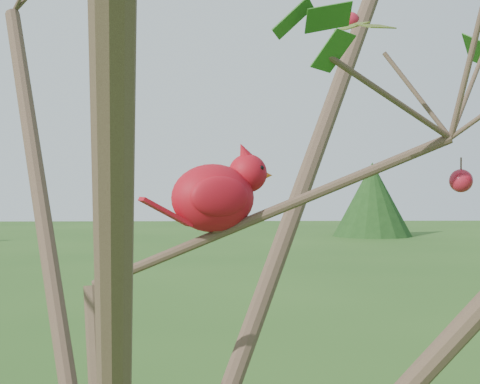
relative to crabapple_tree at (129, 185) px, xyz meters
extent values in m
sphere|color=#A51629|center=(0.46, 0.63, 0.40)|extent=(0.04, 0.04, 0.04)
sphere|color=#A51629|center=(0.55, 0.11, 0.01)|extent=(0.04, 0.04, 0.04)
ellipsoid|color=#A20D16|center=(0.13, 0.11, -0.02)|extent=(0.18, 0.16, 0.12)
sphere|color=#A20D16|center=(0.19, 0.13, 0.02)|extent=(0.09, 0.09, 0.07)
cone|color=#A20D16|center=(0.18, 0.13, 0.05)|extent=(0.06, 0.05, 0.05)
cone|color=#D85914|center=(0.22, 0.14, 0.02)|extent=(0.04, 0.03, 0.02)
ellipsoid|color=black|center=(0.21, 0.14, 0.02)|extent=(0.03, 0.04, 0.03)
cube|color=#A20D16|center=(0.05, 0.08, -0.04)|extent=(0.09, 0.06, 0.05)
ellipsoid|color=#A20D16|center=(0.11, 0.15, -0.02)|extent=(0.11, 0.07, 0.07)
ellipsoid|color=#A20D16|center=(0.14, 0.06, -0.02)|extent=(0.11, 0.07, 0.07)
cylinder|color=#3B291F|center=(6.43, 28.09, -0.75)|extent=(0.41, 0.41, 2.74)
cone|color=#183713|center=(6.43, 28.09, -0.64)|extent=(3.19, 3.19, 2.96)
camera|label=1|loc=(0.13, -1.14, 0.00)|focal=55.00mm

